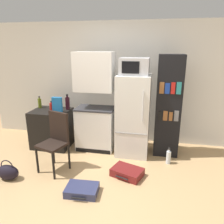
{
  "coord_description": "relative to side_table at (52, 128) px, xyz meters",
  "views": [
    {
      "loc": [
        0.82,
        -2.59,
        2.03
      ],
      "look_at": [
        0.1,
        0.85,
        0.95
      ],
      "focal_mm": 35.0,
      "sensor_mm": 36.0,
      "label": 1
    }
  ],
  "objects": [
    {
      "name": "water_bottle_front",
      "position": [
        2.35,
        -0.27,
        -0.26
      ],
      "size": [
        0.08,
        0.08,
        0.3
      ],
      "color": "silver",
      "rests_on": "ground_plane"
    },
    {
      "name": "bottle_wine_dark",
      "position": [
        0.31,
        0.15,
        0.52
      ],
      "size": [
        0.09,
        0.09,
        0.31
      ],
      "color": "black",
      "rests_on": "side_table"
    },
    {
      "name": "refrigerator",
      "position": [
        1.67,
        0.02,
        0.38
      ],
      "size": [
        0.6,
        0.61,
        1.53
      ],
      "color": "silver",
      "rests_on": "ground_plane"
    },
    {
      "name": "side_table",
      "position": [
        0.0,
        0.0,
        0.0
      ],
      "size": [
        0.75,
        0.62,
        0.77
      ],
      "color": "black",
      "rests_on": "ground_plane"
    },
    {
      "name": "bottle_ketchup_red",
      "position": [
        0.05,
        -0.04,
        0.47
      ],
      "size": [
        0.09,
        0.09,
        0.2
      ],
      "color": "#AD1914",
      "rests_on": "side_table"
    },
    {
      "name": "cereal_box",
      "position": [
        0.2,
        -0.09,
        0.54
      ],
      "size": [
        0.19,
        0.07,
        0.3
      ],
      "color": "#1E66A8",
      "rests_on": "side_table"
    },
    {
      "name": "ground_plane",
      "position": [
        1.26,
        -1.29,
        -0.39
      ],
      "size": [
        24.0,
        24.0,
        0.0
      ],
      "primitive_type": "plane",
      "color": "tan"
    },
    {
      "name": "chair",
      "position": [
        0.49,
        -0.81,
        0.19
      ],
      "size": [
        0.51,
        0.51,
        0.99
      ],
      "rotation": [
        0.0,
        0.0,
        -0.32
      ],
      "color": "black",
      "rests_on": "ground_plane"
    },
    {
      "name": "bottle_olive_oil",
      "position": [
        -0.31,
        0.13,
        0.49
      ],
      "size": [
        0.07,
        0.07,
        0.24
      ],
      "color": "#566619",
      "rests_on": "side_table"
    },
    {
      "name": "bookshelf",
      "position": [
        2.3,
        0.13,
        0.56
      ],
      "size": [
        0.45,
        0.36,
        1.89
      ],
      "color": "black",
      "rests_on": "ground_plane"
    },
    {
      "name": "kitchen_hutch",
      "position": [
        0.91,
        0.08,
        0.51
      ],
      "size": [
        0.75,
        0.48,
        1.92
      ],
      "color": "white",
      "rests_on": "ground_plane"
    },
    {
      "name": "suitcase_large_flat",
      "position": [
        1.12,
        -1.37,
        -0.33
      ],
      "size": [
        0.47,
        0.37,
        0.11
      ],
      "rotation": [
        0.0,
        0.0,
        0.06
      ],
      "color": "navy",
      "rests_on": "ground_plane"
    },
    {
      "name": "suitcase_small_flat",
      "position": [
        1.69,
        -0.8,
        -0.32
      ],
      "size": [
        0.56,
        0.47,
        0.13
      ],
      "rotation": [
        0.0,
        0.0,
        -0.34
      ],
      "color": "maroon",
      "rests_on": "ground_plane"
    },
    {
      "name": "wall_back",
      "position": [
        1.46,
        0.71,
        0.87
      ],
      "size": [
        6.4,
        0.1,
        2.51
      ],
      "color": "beige",
      "rests_on": "ground_plane"
    },
    {
      "name": "microwave",
      "position": [
        1.67,
        0.02,
        1.29
      ],
      "size": [
        0.51,
        0.42,
        0.3
      ],
      "color": "#B7B7BC",
      "rests_on": "refrigerator"
    },
    {
      "name": "handbag",
      "position": [
        -0.14,
        -1.28,
        -0.26
      ],
      "size": [
        0.36,
        0.2,
        0.33
      ],
      "color": "black",
      "rests_on": "ground_plane"
    }
  ]
}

